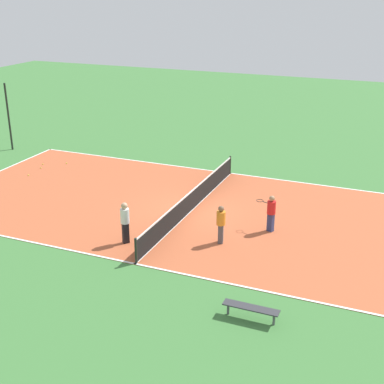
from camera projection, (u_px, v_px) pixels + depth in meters
name	position (u px, v px, depth m)	size (l,w,h in m)	color
ground_plane	(192.00, 210.00, 24.76)	(80.00, 80.00, 0.00)	#3D7538
court_surface	(192.00, 210.00, 24.75)	(11.23, 24.20, 0.02)	#B75633
tennis_net	(192.00, 199.00, 24.56)	(11.03, 0.10, 1.01)	black
bench	(251.00, 309.00, 16.54)	(0.36, 1.78, 0.45)	#333338
player_center_orange	(221.00, 222.00, 21.26)	(0.43, 0.43, 1.60)	#4C4C51
player_coach_red	(271.00, 211.00, 22.30)	(0.63, 0.99, 1.59)	navy
player_far_white	(125.00, 220.00, 21.23)	(0.51, 0.51, 1.74)	black
tennis_ball_left_sideline	(43.00, 164.00, 30.92)	(0.07, 0.07, 0.07)	#CCE033
tennis_ball_near_net	(41.00, 168.00, 30.30)	(0.07, 0.07, 0.07)	#CCE033
tennis_ball_right_alley	(67.00, 163.00, 31.08)	(0.07, 0.07, 0.07)	#CCE033
tennis_ball_far_baseline	(28.00, 175.00, 29.13)	(0.07, 0.07, 0.07)	#CCE033
fence_post_back_right	(9.00, 117.00, 33.13)	(0.12, 0.12, 4.19)	black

